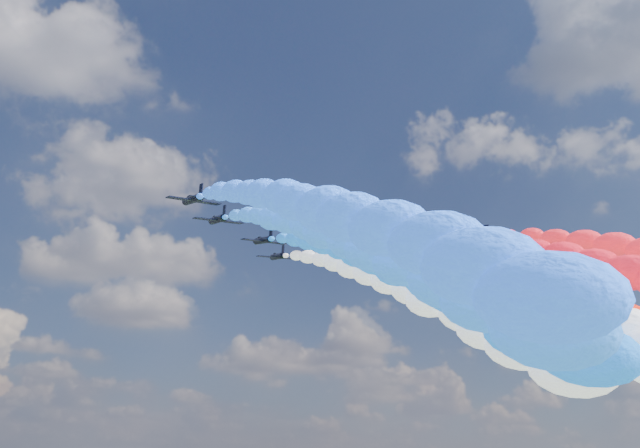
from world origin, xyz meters
name	(u,v)px	position (x,y,z in m)	size (l,w,h in m)	color
jet_0	(193,199)	(-29.85, -7.65, 105.26)	(9.65, 12.94, 2.85)	black
trail_0	(292,222)	(-29.85, -58.88, 86.70)	(7.12, 98.82, 42.15)	#2664FF
jet_1	(218,219)	(-22.29, 2.68, 105.26)	(9.65, 12.94, 2.85)	black
trail_1	(317,249)	(-22.29, -48.56, 86.70)	(7.12, 98.82, 42.15)	blue
jet_2	(263,240)	(-9.11, 13.78, 105.26)	(9.65, 12.94, 2.85)	black
trail_2	(370,275)	(-9.11, -37.46, 86.70)	(7.12, 98.82, 42.15)	blue
jet_3	(309,243)	(0.61, 11.86, 105.26)	(9.65, 12.94, 2.85)	black
trail_3	(432,278)	(0.61, -39.37, 86.70)	(7.12, 98.82, 42.15)	white
jet_4	(278,256)	(-1.54, 25.77, 105.26)	(9.65, 12.94, 2.85)	black
trail_4	(379,294)	(-1.54, -25.46, 86.70)	(7.12, 98.82, 42.15)	white
jet_5	(343,251)	(10.38, 15.23, 105.26)	(9.65, 12.94, 2.85)	black
trail_5	(474,287)	(10.38, -36.00, 86.70)	(7.12, 98.82, 42.15)	red
jet_6	(413,242)	(21.35, 2.92, 105.26)	(9.65, 12.94, 2.85)	black
trail_6	(579,278)	(21.35, -48.32, 86.70)	(7.12, 98.82, 42.15)	red
jet_7	(472,238)	(31.09, -5.28, 105.26)	(9.65, 12.94, 2.85)	black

